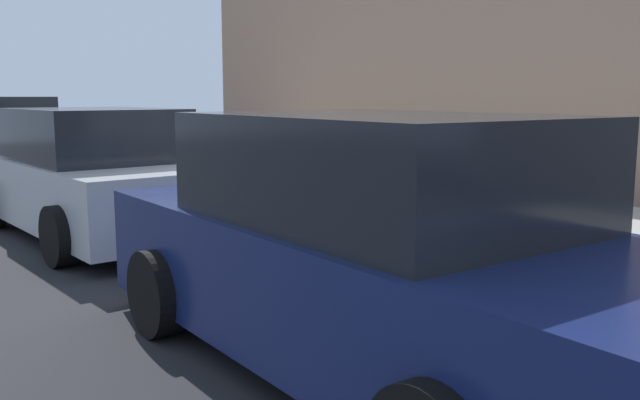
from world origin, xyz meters
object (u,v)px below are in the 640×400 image
Objects in this scene: suitcase_maroon_0 at (554,245)px; fire_hydrant at (213,169)px; suitcase_silver_5 at (366,210)px; suitcase_black_10 at (253,181)px; suitcase_teal_11 at (234,180)px; suitcase_olive_8 at (290,194)px; suitcase_navy_9 at (275,187)px; parked_car_navy_0 at (378,253)px; suitcase_red_6 at (341,203)px; parked_car_silver_1 at (95,177)px; suitcase_maroon_7 at (313,195)px; suitcase_olive_1 at (505,240)px; suitcase_navy_2 at (463,229)px; suitcase_teal_4 at (392,206)px; suitcase_black_3 at (434,223)px; bollard_post at (191,172)px.

fire_hydrant is at bearing -0.58° from suitcase_maroon_0.
suitcase_silver_5 is 0.83× the size of suitcase_black_10.
suitcase_maroon_0 is at bearing 179.39° from suitcase_teal_11.
suitcase_olive_8 is 0.64× the size of suitcase_black_10.
fire_hydrant is at bearing -0.12° from suitcase_silver_5.
suitcase_black_10 is (0.54, 0.04, 0.03)m from suitcase_navy_9.
parked_car_navy_0 is (-4.46, 2.34, 0.34)m from suitcase_olive_8.
parked_car_navy_0 reaches higher than suitcase_navy_9.
suitcase_navy_9 is 0.72× the size of suitcase_black_10.
suitcase_red_6 is at bearing -1.74° from suitcase_maroon_0.
suitcase_silver_5 is 0.18× the size of parked_car_silver_1.
suitcase_silver_5 reaches higher than suitcase_maroon_7.
suitcase_black_10 is (4.65, -0.04, 0.09)m from suitcase_olive_1.
suitcase_maroon_0 reaches higher than suitcase_navy_2.
suitcase_silver_5 is (2.05, -0.03, -0.00)m from suitcase_olive_1.
suitcase_teal_4 reaches higher than suitcase_red_6.
suitcase_black_3 is 0.73× the size of fire_hydrant.
suitcase_navy_2 is at bearing 168.09° from suitcase_black_3.
parked_car_navy_0 is at bearing 153.96° from suitcase_navy_9.
suitcase_maroon_0 is 1.27× the size of bollard_post.
suitcase_black_3 is 0.73× the size of suitcase_silver_5.
suitcase_black_10 is at bearing -23.44° from parked_car_navy_0.
suitcase_black_10 reaches higher than suitcase_silver_5.
suitcase_navy_9 reaches higher than suitcase_black_3.
suitcase_black_10 reaches higher than bollard_post.
parked_car_navy_0 is at bearing 98.10° from suitcase_maroon_0.
fire_hydrant is at bearing -0.35° from suitcase_olive_1.
suitcase_black_3 is (1.00, -0.09, 0.00)m from suitcase_olive_1.
suitcase_teal_11 reaches higher than suitcase_olive_8.
suitcase_teal_11 reaches higher than suitcase_red_6.
suitcase_olive_1 is 1.31× the size of suitcase_black_3.
suitcase_olive_1 is 1.01m from suitcase_black_3.
parked_car_silver_1 is (3.93, 2.34, 0.32)m from suitcase_navy_2.
suitcase_black_3 is 0.14× the size of parked_car_silver_1.
suitcase_navy_9 is 0.83× the size of suitcase_teal_11.
suitcase_maroon_0 is 1.43× the size of suitcase_black_3.
suitcase_olive_1 is at bearing -3.03° from suitcase_maroon_0.
suitcase_silver_5 is 3.39m from parked_car_silver_1.
suitcase_teal_4 is 1.33× the size of fire_hydrant.
suitcase_navy_2 is at bearing 1.19° from suitcase_olive_1.
suitcase_teal_11 is (1.63, -0.04, 0.03)m from suitcase_olive_8.
fire_hydrant is 0.17× the size of parked_car_navy_0.
suitcase_red_6 is at bearing -35.06° from parked_car_navy_0.
suitcase_teal_4 is (2.08, 0.00, 0.07)m from suitcase_maroon_0.
suitcase_teal_4 is 0.25× the size of parked_car_silver_1.
suitcase_red_6 is (2.57, -0.07, 0.02)m from suitcase_olive_1.
suitcase_teal_11 is at bearing -0.35° from suitcase_olive_1.
suitcase_navy_9 is (3.11, 0.01, 0.05)m from suitcase_black_3.
suitcase_navy_9 is (0.53, -0.10, 0.04)m from suitcase_olive_8.
suitcase_navy_2 is 0.83× the size of suitcase_black_10.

